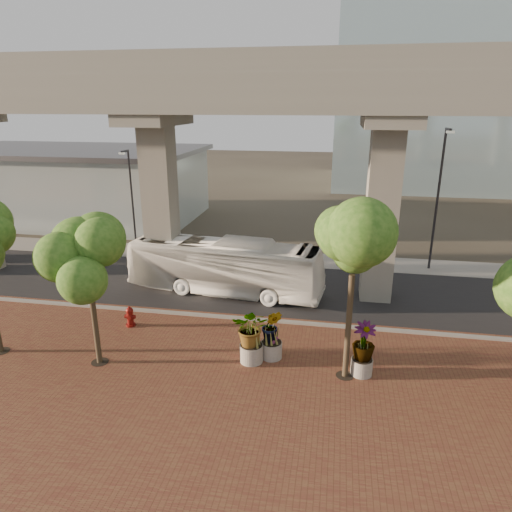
# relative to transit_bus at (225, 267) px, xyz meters

# --- Properties ---
(ground) EXTENTS (160.00, 160.00, 0.00)m
(ground) POSITION_rel_transit_bus_xyz_m (2.21, -1.26, -1.52)
(ground) COLOR #332E25
(ground) RESTS_ON ground
(brick_plaza) EXTENTS (70.00, 13.00, 0.06)m
(brick_plaza) POSITION_rel_transit_bus_xyz_m (2.21, -9.26, -1.49)
(brick_plaza) COLOR brown
(brick_plaza) RESTS_ON ground
(asphalt_road) EXTENTS (90.00, 8.00, 0.04)m
(asphalt_road) POSITION_rel_transit_bus_xyz_m (2.21, 0.74, -1.50)
(asphalt_road) COLOR black
(asphalt_road) RESTS_ON ground
(curb_strip) EXTENTS (70.00, 0.25, 0.16)m
(curb_strip) POSITION_rel_transit_bus_xyz_m (2.21, -3.26, -1.44)
(curb_strip) COLOR gray
(curb_strip) RESTS_ON ground
(far_sidewalk) EXTENTS (90.00, 3.00, 0.06)m
(far_sidewalk) POSITION_rel_transit_bus_xyz_m (2.21, 6.24, -1.49)
(far_sidewalk) COLOR gray
(far_sidewalk) RESTS_ON ground
(transit_viaduct) EXTENTS (72.00, 5.60, 12.40)m
(transit_viaduct) POSITION_rel_transit_bus_xyz_m (2.21, 0.74, 5.77)
(transit_viaduct) COLOR gray
(transit_viaduct) RESTS_ON ground
(station_pavilion) EXTENTS (23.00, 13.00, 6.30)m
(station_pavilion) POSITION_rel_transit_bus_xyz_m (-17.79, 14.74, 1.70)
(station_pavilion) COLOR #ACBFC5
(station_pavilion) RESTS_ON ground
(transit_bus) EXTENTS (11.13, 3.90, 3.04)m
(transit_bus) POSITION_rel_transit_bus_xyz_m (0.00, 0.00, 0.00)
(transit_bus) COLOR white
(transit_bus) RESTS_ON ground
(fire_hydrant) EXTENTS (0.50, 0.45, 1.00)m
(fire_hydrant) POSITION_rel_transit_bus_xyz_m (-3.43, -4.85, -0.98)
(fire_hydrant) COLOR #660E0B
(fire_hydrant) RESTS_ON ground
(planter_front) EXTENTS (2.13, 2.13, 2.34)m
(planter_front) POSITION_rel_transit_bus_xyz_m (2.80, -6.93, -0.04)
(planter_front) COLOR #9A968B
(planter_front) RESTS_ON ground
(planter_right) EXTENTS (2.05, 2.05, 2.19)m
(planter_right) POSITION_rel_transit_bus_xyz_m (7.20, -7.10, -0.13)
(planter_right) COLOR #A19B91
(planter_right) RESTS_ON ground
(planter_left) EXTENTS (1.97, 1.97, 2.17)m
(planter_left) POSITION_rel_transit_bus_xyz_m (3.56, -6.47, -0.14)
(planter_left) COLOR #AFAB9E
(planter_left) RESTS_ON ground
(street_tree_near_west) EXTENTS (3.67, 3.67, 5.95)m
(street_tree_near_west) POSITION_rel_transit_bus_xyz_m (-3.29, -8.10, 2.80)
(street_tree_near_west) COLOR #423525
(street_tree_near_west) RESTS_ON ground
(street_tree_near_east) EXTENTS (3.59, 3.59, 6.89)m
(street_tree_near_east) POSITION_rel_transit_bus_xyz_m (6.58, -7.34, 3.77)
(street_tree_near_east) COLOR #423525
(street_tree_near_east) RESTS_ON ground
(streetlamp_west) EXTENTS (0.36, 1.05, 7.24)m
(streetlamp_west) POSITION_rel_transit_bus_xyz_m (-7.47, 4.86, 2.71)
(streetlamp_west) COLOR #2B2A2F
(streetlamp_west) RESTS_ON ground
(streetlamp_east) EXTENTS (0.43, 1.26, 8.72)m
(streetlamp_east) POSITION_rel_transit_bus_xyz_m (11.96, 5.85, 3.57)
(streetlamp_east) COLOR #2A292E
(streetlamp_east) RESTS_ON ground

